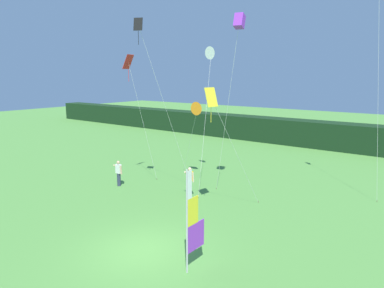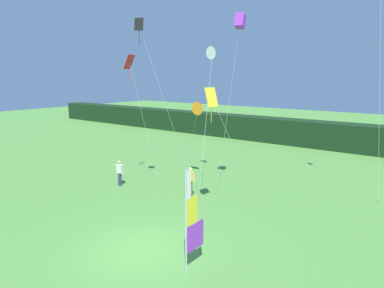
{
  "view_description": "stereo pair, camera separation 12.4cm",
  "coord_description": "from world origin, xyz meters",
  "px_view_note": "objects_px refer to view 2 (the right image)",
  "views": [
    {
      "loc": [
        9.07,
        -8.89,
        6.69
      ],
      "look_at": [
        0.34,
        2.73,
        3.85
      ],
      "focal_mm": 32.71,
      "sensor_mm": 36.0,
      "label": 1
    },
    {
      "loc": [
        9.17,
        -8.81,
        6.69
      ],
      "look_at": [
        0.34,
        2.73,
        3.85
      ],
      "focal_mm": 32.71,
      "sensor_mm": 36.0,
      "label": 2
    }
  ],
  "objects_px": {
    "kite_purple_box_3": "(240,22)",
    "person_mid_field": "(190,181)",
    "kite_orange_delta_6": "(199,108)",
    "person_near_banner": "(120,172)",
    "kite_yellow_diamond_2": "(214,103)",
    "kite_white_delta_5": "(212,53)",
    "kite_black_diamond_4": "(145,43)",
    "kite_red_diamond_1": "(131,68)",
    "banner_flag": "(191,222)"
  },
  "relations": [
    {
      "from": "person_mid_field",
      "to": "kite_red_diamond_1",
      "type": "xyz_separation_m",
      "value": [
        -4.46,
        -0.09,
        6.24
      ]
    },
    {
      "from": "kite_red_diamond_1",
      "to": "kite_white_delta_5",
      "type": "height_order",
      "value": "kite_white_delta_5"
    },
    {
      "from": "banner_flag",
      "to": "kite_black_diamond_4",
      "type": "xyz_separation_m",
      "value": [
        -6.79,
        4.79,
        6.63
      ]
    },
    {
      "from": "banner_flag",
      "to": "person_mid_field",
      "type": "xyz_separation_m",
      "value": [
        -4.64,
        5.96,
        -0.87
      ]
    },
    {
      "from": "person_near_banner",
      "to": "kite_red_diamond_1",
      "type": "relative_size",
      "value": 0.2
    },
    {
      "from": "kite_yellow_diamond_2",
      "to": "kite_orange_delta_6",
      "type": "xyz_separation_m",
      "value": [
        -4.17,
        4.49,
        -0.81
      ]
    },
    {
      "from": "kite_white_delta_5",
      "to": "kite_orange_delta_6",
      "type": "relative_size",
      "value": 1.66
    },
    {
      "from": "kite_purple_box_3",
      "to": "kite_white_delta_5",
      "type": "relative_size",
      "value": 1.16
    },
    {
      "from": "kite_black_diamond_4",
      "to": "kite_white_delta_5",
      "type": "bearing_deg",
      "value": 72.06
    },
    {
      "from": "banner_flag",
      "to": "kite_red_diamond_1",
      "type": "bearing_deg",
      "value": 147.17
    },
    {
      "from": "person_near_banner",
      "to": "kite_purple_box_3",
      "type": "bearing_deg",
      "value": 21.09
    },
    {
      "from": "kite_white_delta_5",
      "to": "kite_yellow_diamond_2",
      "type": "bearing_deg",
      "value": -54.85
    },
    {
      "from": "person_near_banner",
      "to": "banner_flag",
      "type": "bearing_deg",
      "value": -27.6
    },
    {
      "from": "kite_purple_box_3",
      "to": "kite_black_diamond_4",
      "type": "bearing_deg",
      "value": -147.56
    },
    {
      "from": "person_mid_field",
      "to": "kite_white_delta_5",
      "type": "relative_size",
      "value": 0.2
    },
    {
      "from": "person_mid_field",
      "to": "kite_purple_box_3",
      "type": "xyz_separation_m",
      "value": [
        2.06,
        1.51,
        8.49
      ]
    },
    {
      "from": "kite_yellow_diamond_2",
      "to": "kite_purple_box_3",
      "type": "xyz_separation_m",
      "value": [
        -0.54,
        3.12,
        3.92
      ]
    },
    {
      "from": "person_near_banner",
      "to": "kite_yellow_diamond_2",
      "type": "xyz_separation_m",
      "value": [
        7.26,
        -0.52,
        4.63
      ]
    },
    {
      "from": "kite_white_delta_5",
      "to": "kite_orange_delta_6",
      "type": "height_order",
      "value": "kite_white_delta_5"
    },
    {
      "from": "kite_white_delta_5",
      "to": "person_mid_field",
      "type": "bearing_deg",
      "value": -76.52
    },
    {
      "from": "person_near_banner",
      "to": "kite_red_diamond_1",
      "type": "height_order",
      "value": "kite_red_diamond_1"
    },
    {
      "from": "kite_yellow_diamond_2",
      "to": "kite_orange_delta_6",
      "type": "distance_m",
      "value": 6.18
    },
    {
      "from": "kite_purple_box_3",
      "to": "person_near_banner",
      "type": "bearing_deg",
      "value": -158.91
    },
    {
      "from": "kite_orange_delta_6",
      "to": "kite_white_delta_5",
      "type": "bearing_deg",
      "value": 17.75
    },
    {
      "from": "person_mid_field",
      "to": "kite_red_diamond_1",
      "type": "relative_size",
      "value": 0.21
    },
    {
      "from": "kite_orange_delta_6",
      "to": "person_near_banner",
      "type": "bearing_deg",
      "value": -127.98
    },
    {
      "from": "person_near_banner",
      "to": "kite_orange_delta_6",
      "type": "distance_m",
      "value": 6.32
    },
    {
      "from": "person_near_banner",
      "to": "person_mid_field",
      "type": "height_order",
      "value": "person_mid_field"
    },
    {
      "from": "kite_yellow_diamond_2",
      "to": "kite_purple_box_3",
      "type": "distance_m",
      "value": 5.04
    },
    {
      "from": "kite_black_diamond_4",
      "to": "kite_white_delta_5",
      "type": "relative_size",
      "value": 1.14
    },
    {
      "from": "banner_flag",
      "to": "person_mid_field",
      "type": "relative_size",
      "value": 2.19
    },
    {
      "from": "kite_orange_delta_6",
      "to": "kite_purple_box_3",
      "type": "bearing_deg",
      "value": -20.7
    },
    {
      "from": "kite_yellow_diamond_2",
      "to": "kite_black_diamond_4",
      "type": "height_order",
      "value": "kite_black_diamond_4"
    },
    {
      "from": "kite_purple_box_3",
      "to": "kite_black_diamond_4",
      "type": "distance_m",
      "value": 5.08
    },
    {
      "from": "kite_white_delta_5",
      "to": "kite_orange_delta_6",
      "type": "bearing_deg",
      "value": -162.25
    },
    {
      "from": "kite_red_diamond_1",
      "to": "kite_black_diamond_4",
      "type": "relative_size",
      "value": 0.82
    },
    {
      "from": "banner_flag",
      "to": "kite_purple_box_3",
      "type": "bearing_deg",
      "value": 109.09
    },
    {
      "from": "kite_orange_delta_6",
      "to": "person_mid_field",
      "type": "bearing_deg",
      "value": -61.34
    },
    {
      "from": "kite_yellow_diamond_2",
      "to": "kite_white_delta_5",
      "type": "relative_size",
      "value": 0.73
    },
    {
      "from": "kite_red_diamond_1",
      "to": "banner_flag",
      "type": "bearing_deg",
      "value": -32.83
    },
    {
      "from": "kite_yellow_diamond_2",
      "to": "kite_orange_delta_6",
      "type": "height_order",
      "value": "kite_yellow_diamond_2"
    },
    {
      "from": "kite_purple_box_3",
      "to": "person_mid_field",
      "type": "bearing_deg",
      "value": -143.84
    },
    {
      "from": "kite_black_diamond_4",
      "to": "kite_purple_box_3",
      "type": "bearing_deg",
      "value": 32.44
    },
    {
      "from": "kite_yellow_diamond_2",
      "to": "kite_white_delta_5",
      "type": "distance_m",
      "value": 6.35
    },
    {
      "from": "person_near_banner",
      "to": "kite_yellow_diamond_2",
      "type": "bearing_deg",
      "value": -4.12
    },
    {
      "from": "kite_purple_box_3",
      "to": "kite_orange_delta_6",
      "type": "bearing_deg",
      "value": 159.3
    },
    {
      "from": "person_mid_field",
      "to": "kite_red_diamond_1",
      "type": "bearing_deg",
      "value": -178.88
    },
    {
      "from": "kite_red_diamond_1",
      "to": "kite_purple_box_3",
      "type": "height_order",
      "value": "kite_purple_box_3"
    },
    {
      "from": "banner_flag",
      "to": "kite_purple_box_3",
      "type": "distance_m",
      "value": 10.98
    },
    {
      "from": "person_mid_field",
      "to": "person_near_banner",
      "type": "bearing_deg",
      "value": -166.86
    }
  ]
}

